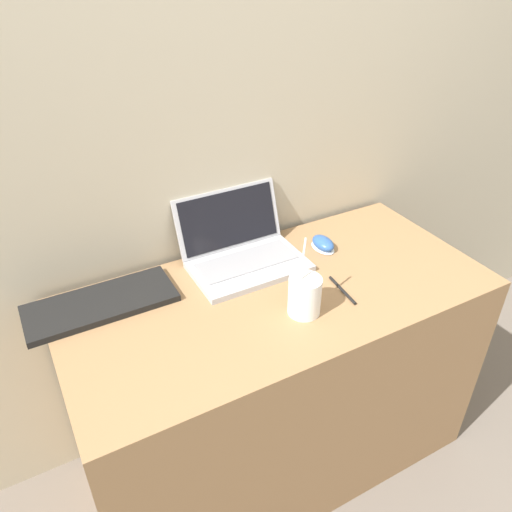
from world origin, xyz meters
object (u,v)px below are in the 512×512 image
(laptop, at_px, (242,250))
(external_keyboard, at_px, (101,303))
(pen, at_px, (342,290))
(drink_cup, at_px, (305,295))
(computer_mouse, at_px, (323,244))

(laptop, distance_m, external_keyboard, 0.47)
(external_keyboard, xyz_separation_m, pen, (0.66, -0.28, -0.01))
(drink_cup, relative_size, computer_mouse, 2.25)
(computer_mouse, bearing_deg, external_keyboard, 176.11)
(pen, bearing_deg, laptop, 123.58)
(laptop, bearing_deg, computer_mouse, -12.09)
(pen, bearing_deg, computer_mouse, 68.75)
(drink_cup, bearing_deg, external_keyboard, 148.79)
(computer_mouse, height_order, pen, computer_mouse)
(computer_mouse, distance_m, pen, 0.25)
(external_keyboard, bearing_deg, laptop, 1.14)
(drink_cup, height_order, pen, drink_cup)
(laptop, relative_size, drink_cup, 1.58)
(laptop, relative_size, pen, 2.51)
(laptop, xyz_separation_m, drink_cup, (0.04, -0.31, 0.01))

